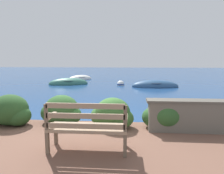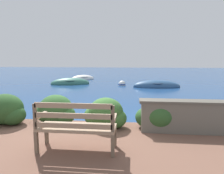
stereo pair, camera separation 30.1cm
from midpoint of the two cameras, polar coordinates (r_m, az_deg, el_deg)
The scene contains 12 objects.
ground_plane at distance 5.58m, azimuth -7.58°, elevation -11.78°, with size 80.00×80.00×0.00m.
park_bench at distance 3.66m, azimuth -9.49°, elevation -10.85°, with size 1.43×0.48×0.93m.
stone_wall at distance 4.94m, azimuth 20.39°, elevation -7.65°, with size 2.11×0.39×0.74m.
hedge_clump_left at distance 5.79m, azimuth -28.54°, elevation -6.21°, with size 1.15×0.82×0.78m.
hedge_clump_centre at distance 5.39m, azimuth -15.89°, elevation -6.68°, with size 1.10×0.79×0.75m.
hedge_clump_right at distance 4.94m, azimuth -1.75°, elevation -7.81°, with size 1.07×0.77×0.73m.
hedge_clump_far_right at distance 4.96m, azimuth 13.16°, elevation -7.98°, with size 1.07×0.77×0.72m.
hedge_clump_extra at distance 5.38m, azimuth 27.12°, elevation -8.45°, with size 0.74×0.53×0.50m.
rowboat_nearest at distance 13.74m, azimuth 11.62°, elevation 0.25°, with size 3.18×1.24×0.85m.
rowboat_mid at distance 15.26m, azimuth -12.89°, elevation 0.98°, with size 3.05×1.88×0.86m.
rowboat_far at distance 18.58m, azimuth -9.54°, elevation 2.27°, with size 2.43×2.26×0.75m.
mooring_buoy at distance 14.44m, azimuth 1.86°, elevation 0.86°, with size 0.56×0.56×0.51m.
Camera 1 is at (0.97, -5.15, 1.88)m, focal length 32.00 mm.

